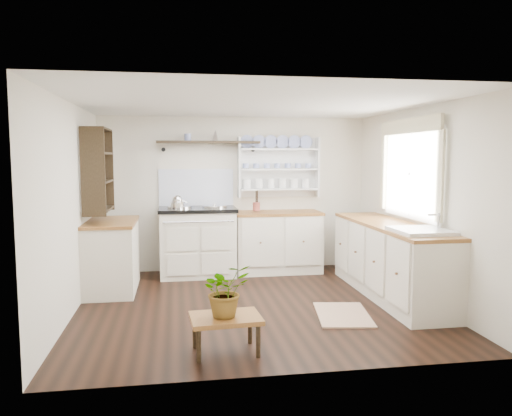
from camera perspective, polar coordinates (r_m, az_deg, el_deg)
The scene contains 19 objects.
floor at distance 5.90m, azimuth -0.18°, elevation -10.95°, with size 4.00×3.80×0.01m, color black.
wall_back at distance 7.55m, azimuth -2.42°, elevation 1.64°, with size 4.00×0.02×2.30m, color beige.
wall_right at distance 6.30m, azimuth 18.09°, elevation 0.51°, with size 0.02×3.80×2.30m, color beige.
wall_left at distance 5.72m, azimuth -20.40°, elevation -0.09°, with size 0.02×3.80×2.30m, color beige.
ceiling at distance 5.68m, azimuth -0.19°, elevation 11.86°, with size 4.00×3.80×0.01m, color white.
window at distance 6.39m, azimuth 17.18°, elevation 4.33°, with size 0.08×1.55×1.22m.
aga_cooker at distance 7.26m, azimuth -6.67°, elevation -3.75°, with size 1.10×0.76×1.01m.
back_cabinets at distance 7.43m, azimuth 2.48°, elevation -3.79°, with size 1.27×0.63×0.90m.
right_cabinets at distance 6.36m, azimuth 15.06°, elevation -5.64°, with size 0.62×2.43×0.90m.
belfast_sink at distance 5.64m, azimuth 18.27°, elevation -3.69°, with size 0.55×0.60×0.45m.
left_cabinets at distance 6.65m, azimuth -16.13°, elevation -5.17°, with size 0.62×1.13×0.90m.
plate_rack at distance 7.60m, azimuth 2.49°, elevation 4.72°, with size 1.20×0.22×0.90m.
high_shelf at distance 7.37m, azimuth -5.45°, elevation 7.41°, with size 1.50×0.29×0.16m.
left_shelving at distance 6.55m, azimuth -17.62°, elevation 4.22°, with size 0.28×0.80×1.05m, color black.
kettle at distance 7.06m, azimuth -8.96°, elevation 0.45°, with size 0.19×0.19×0.24m, color silver, non-canonical shape.
utensil_crock at distance 7.39m, azimuth 0.04°, elevation 0.16°, with size 0.11×0.11×0.13m, color #9A4538.
center_table at distance 4.45m, azimuth -3.49°, elevation -12.77°, with size 0.63×0.47×0.33m.
potted_plant at distance 4.37m, azimuth -3.52°, elevation -9.34°, with size 0.42×0.36×0.46m, color #3F7233.
floor_rug at distance 5.59m, azimuth 9.89°, elevation -11.91°, with size 0.55×0.85×0.02m, color #9B775A.
Camera 1 is at (-0.88, -5.58, 1.71)m, focal length 35.00 mm.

